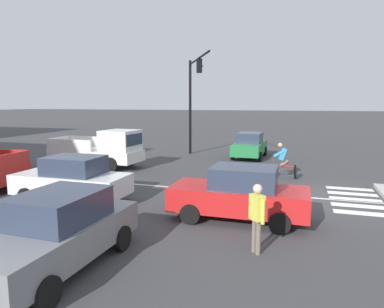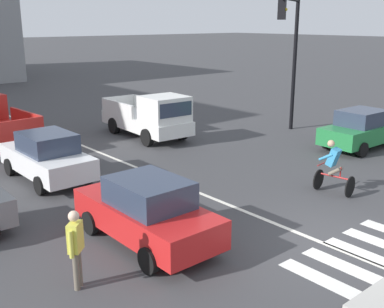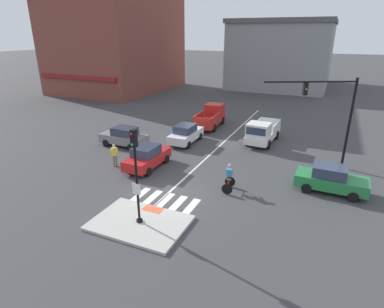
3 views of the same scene
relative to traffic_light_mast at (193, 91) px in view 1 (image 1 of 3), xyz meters
The scene contains 15 objects.
ground_plane 12.25m from the traffic_light_mast, 135.12° to the right, with size 300.00×300.00×0.00m, color #3D3D3F.
crosswalk_stripe_a 13.82m from the traffic_light_mast, 138.31° to the right, with size 0.44×1.80×0.01m, color silver.
crosswalk_stripe_b 13.23m from the traffic_light_mast, 135.76° to the right, with size 0.44×1.80×0.01m, color silver.
crosswalk_stripe_c 12.68m from the traffic_light_mast, 132.94° to the right, with size 0.44×1.80×0.01m, color silver.
crosswalk_stripe_d 12.16m from the traffic_light_mast, 129.85° to the right, with size 0.44×1.80×0.01m, color silver.
crosswalk_stripe_e 11.67m from the traffic_light_mast, 126.44° to the right, with size 0.44×1.80×0.01m, color silver.
lane_centre_line 9.58m from the traffic_light_mast, 167.20° to the left, with size 0.14×28.00×0.01m, color silver.
traffic_light_mast is the anchor object (origin of this frame).
car_grey_cross_left 16.31m from the traffic_light_mast, behind, with size 4.13×1.91×1.64m.
car_green_cross_right 5.05m from the traffic_light_mast, 82.69° to the right, with size 4.15×1.93×1.64m.
car_white_westbound_far 11.95m from the traffic_light_mast, behind, with size 1.86×4.11×1.64m.
car_red_westbound_near 13.09m from the traffic_light_mast, 156.47° to the right, with size 1.86×4.11×1.64m.
pickup_truck_white_eastbound_far 7.16m from the traffic_light_mast, 146.35° to the left, with size 2.26×5.20×2.08m.
cyclist 8.61m from the traffic_light_mast, 130.98° to the right, with size 0.80×1.17×1.68m.
pedestrian_at_curb_left 15.35m from the traffic_light_mast, 157.21° to the right, with size 0.43×0.40×1.67m.
Camera 1 is at (-13.51, 1.43, 3.52)m, focal length 32.31 mm.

